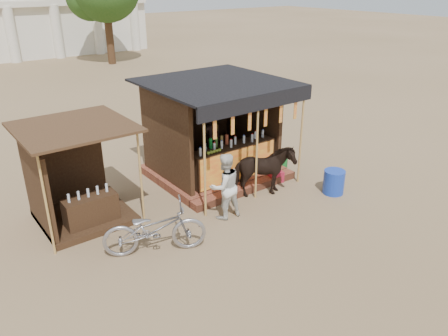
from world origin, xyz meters
name	(u,v)px	position (x,y,z in m)	size (l,w,h in m)	color
ground	(267,235)	(0.00, 0.00, 0.00)	(120.00, 120.00, 0.00)	#846B4C
main_stall	(215,142)	(1.00, 3.36, 1.02)	(3.60, 3.61, 2.78)	brown
secondary_stall	(73,188)	(-3.17, 3.24, 0.85)	(2.40, 2.40, 2.38)	#382514
cow	(262,172)	(1.20, 1.54, 0.69)	(0.75, 1.65, 1.39)	black
motorbike	(155,229)	(-2.31, 0.94, 0.56)	(0.75, 2.15, 1.13)	gray
bystander	(225,186)	(-0.25, 1.24, 0.82)	(0.80, 0.62, 1.64)	silver
blue_barrel	(334,182)	(2.85, 0.49, 0.33)	(0.56, 0.56, 0.65)	#1635A5
red_crate	(274,176)	(2.10, 2.00, 0.15)	(0.41, 0.42, 0.31)	maroon
cooler	(275,162)	(2.69, 2.60, 0.23)	(0.76, 0.65, 0.46)	#186F27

